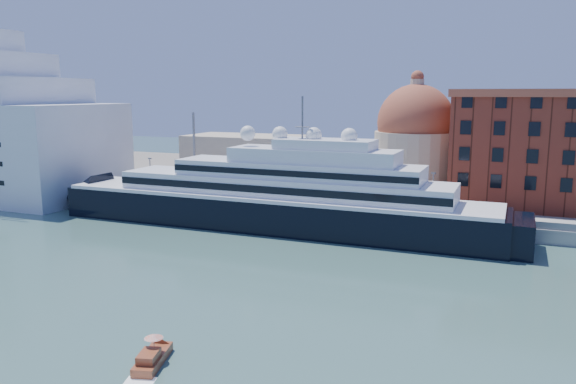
% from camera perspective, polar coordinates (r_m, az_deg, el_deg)
% --- Properties ---
extents(ground, '(400.00, 400.00, 0.00)m').
position_cam_1_polar(ground, '(85.12, -9.47, -6.81)').
color(ground, '#335854').
rests_on(ground, ground).
extents(quay, '(180.00, 10.00, 2.50)m').
position_cam_1_polar(quay, '(114.19, -0.49, -1.72)').
color(quay, gray).
rests_on(quay, ground).
extents(land, '(260.00, 72.00, 2.00)m').
position_cam_1_polar(land, '(152.26, 5.50, 1.09)').
color(land, slate).
rests_on(land, ground).
extents(quay_fence, '(180.00, 0.10, 1.20)m').
position_cam_1_polar(quay_fence, '(109.77, -1.41, -1.21)').
color(quay_fence, slate).
rests_on(quay_fence, quay).
extents(superyacht, '(93.71, 12.99, 28.01)m').
position_cam_1_polar(superyacht, '(103.90, -3.18, -0.89)').
color(superyacht, black).
rests_on(superyacht, ground).
extents(service_barge, '(13.16, 5.40, 2.89)m').
position_cam_1_polar(service_barge, '(123.57, -18.51, -1.54)').
color(service_barge, white).
rests_on(service_barge, ground).
extents(water_taxi, '(3.56, 6.24, 2.81)m').
position_cam_1_polar(water_taxi, '(54.68, -13.64, -16.02)').
color(water_taxi, brown).
rests_on(water_taxi, ground).
extents(warehouse, '(43.00, 19.00, 23.25)m').
position_cam_1_polar(warehouse, '(121.83, 26.35, 3.95)').
color(warehouse, maroon).
rests_on(warehouse, land).
extents(church, '(66.00, 18.00, 25.50)m').
position_cam_1_polar(church, '(132.75, 6.04, 4.09)').
color(church, beige).
rests_on(church, land).
extents(lamp_posts, '(120.80, 2.40, 18.00)m').
position_cam_1_polar(lamp_posts, '(116.71, -6.58, 2.75)').
color(lamp_posts, slate).
rests_on(lamp_posts, quay).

